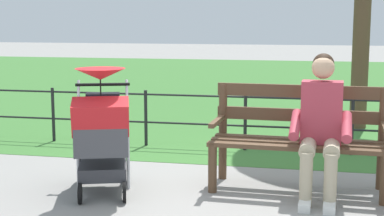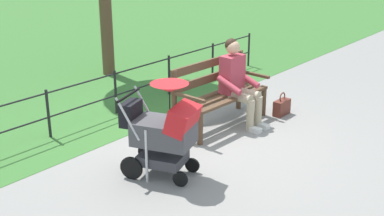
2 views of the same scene
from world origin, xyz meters
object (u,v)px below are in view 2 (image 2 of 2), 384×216
(park_bench, at_px, (218,90))
(person_on_bench, at_px, (238,80))
(handbag, at_px, (282,107))
(stroller, at_px, (164,129))

(park_bench, height_order, person_on_bench, person_on_bench)
(park_bench, height_order, handbag, park_bench)
(park_bench, bearing_deg, person_on_bench, 130.83)
(person_on_bench, distance_m, handbag, 0.99)
(person_on_bench, bearing_deg, stroller, 9.13)
(stroller, distance_m, handbag, 2.71)
(person_on_bench, relative_size, stroller, 1.11)
(handbag, bearing_deg, park_bench, -30.35)
(stroller, bearing_deg, person_on_bench, -170.87)
(park_bench, xyz_separation_m, stroller, (1.73, 0.53, 0.07))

